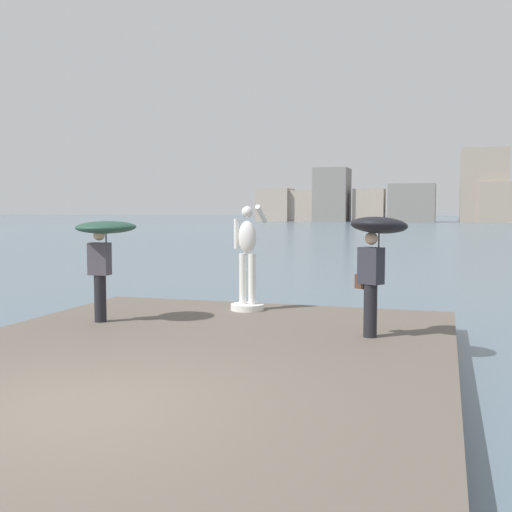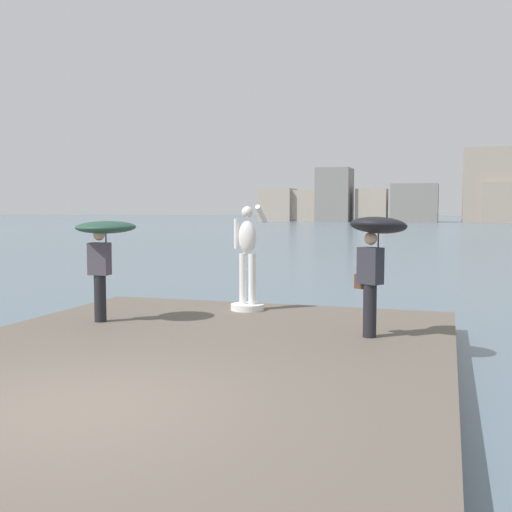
% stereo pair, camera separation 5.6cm
% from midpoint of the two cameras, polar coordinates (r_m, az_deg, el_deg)
% --- Properties ---
extents(ground_plane, '(400.00, 400.00, 0.00)m').
position_cam_midpoint_polar(ground_plane, '(45.90, 12.41, 1.12)').
color(ground_plane, slate).
extents(pier, '(7.77, 10.51, 0.40)m').
position_cam_midpoint_polar(pier, '(9.06, -7.87, -10.43)').
color(pier, '#60564C').
rests_on(pier, ground).
extents(statue_white_figure, '(0.69, 0.91, 2.19)m').
position_cam_midpoint_polar(statue_white_figure, '(12.89, -0.92, -0.88)').
color(statue_white_figure, white).
rests_on(statue_white_figure, pier).
extents(onlooker_left, '(1.17, 1.18, 1.89)m').
position_cam_midpoint_polar(onlooker_left, '(11.84, -13.90, 1.45)').
color(onlooker_left, black).
rests_on(onlooker_left, pier).
extents(onlooker_right, '(1.26, 1.27, 2.01)m').
position_cam_midpoint_polar(onlooker_right, '(10.24, 10.82, 1.09)').
color(onlooker_right, black).
rests_on(onlooker_right, pier).
extents(distant_skyline, '(70.69, 13.82, 13.56)m').
position_cam_midpoint_polar(distant_skyline, '(123.74, 16.36, 5.34)').
color(distant_skyline, '#A89989').
rests_on(distant_skyline, ground).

